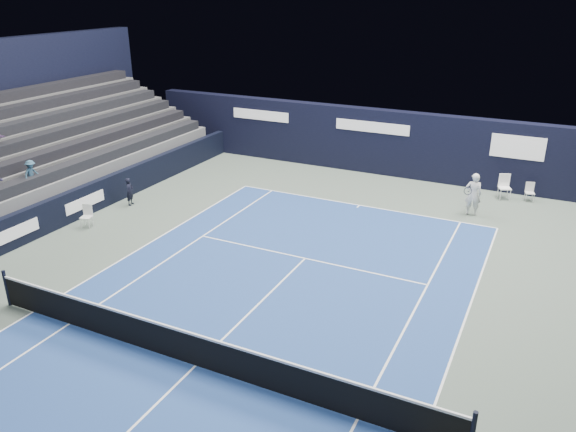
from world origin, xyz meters
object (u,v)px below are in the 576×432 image
folding_chair_back_b (530,190)px  line_judge_chair (87,214)px  tennis_net (194,348)px  tennis_player (473,194)px  folding_chair_back_a (504,182)px

folding_chair_back_b → line_judge_chair: (-14.83, -10.29, 0.03)m
tennis_net → tennis_player: tennis_player is taller
folding_chair_back_a → line_judge_chair: folding_chair_back_a is taller
folding_chair_back_b → line_judge_chair: size_ratio=0.93×
tennis_player → line_judge_chair: bearing=-149.4°
tennis_net → tennis_player: size_ratio=7.45×
tennis_net → tennis_player: 13.60m
line_judge_chair → tennis_net: bearing=-47.9°
folding_chair_back_a → tennis_player: bearing=-132.3°
tennis_player → tennis_net: bearing=-108.6°
folding_chair_back_b → tennis_player: size_ratio=0.47×
line_judge_chair → tennis_net: 10.05m
folding_chair_back_a → line_judge_chair: 17.14m
folding_chair_back_b → tennis_net: size_ratio=0.06×
folding_chair_back_b → tennis_player: bearing=-141.8°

